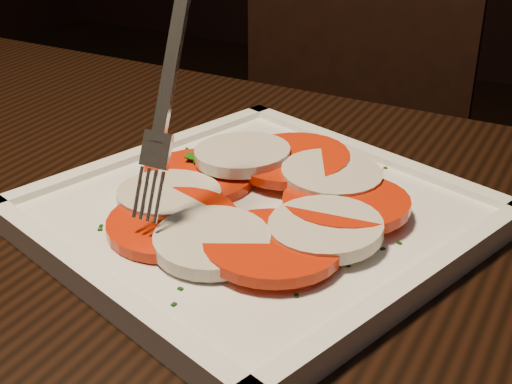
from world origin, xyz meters
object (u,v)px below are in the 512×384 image
table (157,381)px  plate (256,218)px  chair (338,136)px  fork (178,70)px

table → plate: size_ratio=4.01×
table → chair: size_ratio=1.30×
chair → plate: (0.20, -0.67, 0.22)m
chair → plate: 0.74m
fork → plate: bearing=35.5°
table → fork: fork is taller
plate → fork: fork is taller
chair → table: bearing=-84.0°
chair → fork: size_ratio=4.99×
plate → fork: size_ratio=1.62×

